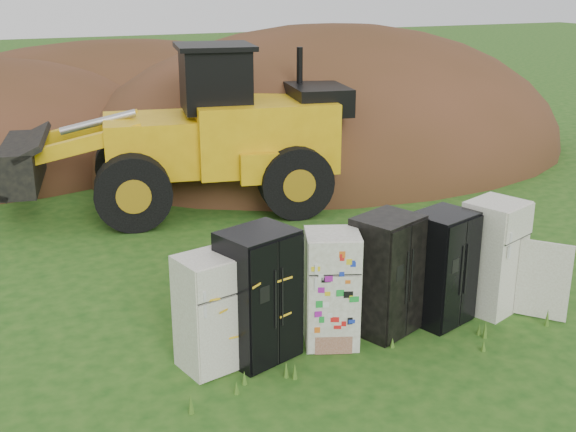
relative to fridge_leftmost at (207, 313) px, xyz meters
name	(u,v)px	position (x,y,z in m)	size (l,w,h in m)	color
ground	(359,335)	(2.42, -0.02, -0.84)	(120.00, 120.00, 0.00)	#1A4813
fridge_leftmost	(207,313)	(0.00, 0.00, 0.00)	(0.74, 0.71, 1.67)	white
fridge_black_side	(258,295)	(0.77, 0.01, 0.13)	(1.01, 0.80, 1.94)	black
fridge_sticker	(332,289)	(1.91, -0.05, 0.05)	(0.79, 0.73, 1.77)	white
fridge_dark_mid	(386,275)	(2.86, -0.01, 0.10)	(0.96, 0.78, 1.87)	black
fridge_black_right	(441,268)	(3.84, -0.06, 0.08)	(0.91, 0.76, 1.82)	black
fridge_open_door	(493,257)	(4.85, -0.06, 0.10)	(0.85, 0.79, 1.88)	white
wheel_loader	(175,130)	(1.54, 7.33, 1.08)	(7.91, 3.21, 3.83)	#EBB40F
dirt_mound_right	(329,152)	(7.47, 11.17, -0.84)	(15.64, 11.47, 7.89)	#432B15
dirt_mound_back	(122,128)	(2.15, 17.48, -0.84)	(17.73, 11.82, 6.30)	#432B15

